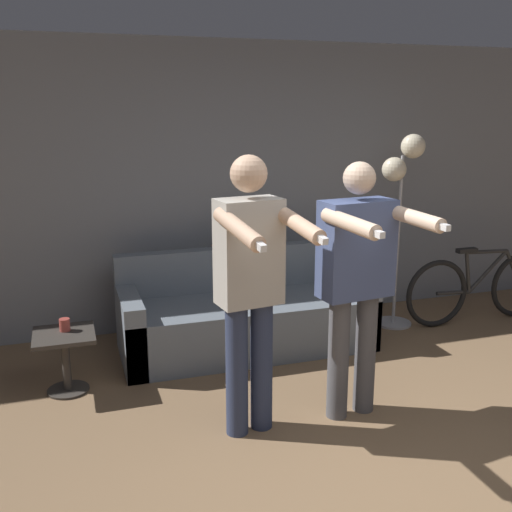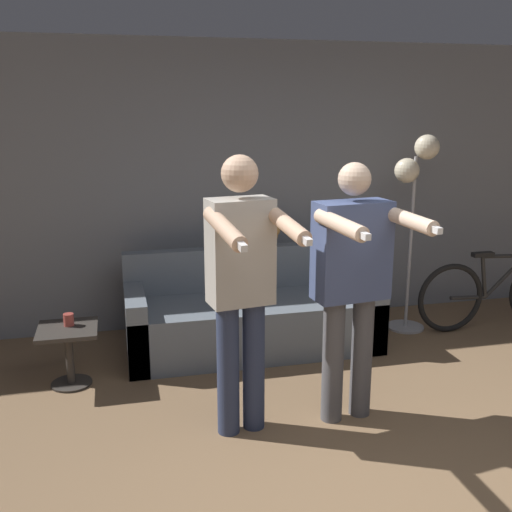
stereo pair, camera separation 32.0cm
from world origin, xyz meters
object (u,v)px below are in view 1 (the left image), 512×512
Objects in this scene: person_right at (357,273)px; cat at (248,237)px; cup at (65,325)px; bicycle at (479,287)px; person_left at (251,281)px; couch at (246,317)px; floor_lamp at (402,180)px; side_table at (65,350)px.

person_right is 1.66m from cat.
cup is at bearing 144.44° from person_right.
person_right reaches higher than bicycle.
person_left is 3.24× the size of cat.
couch is 1.20× the size of person_left.
person_left reaches higher than couch.
person_left is at bearing -142.76° from floor_lamp.
person_right reaches higher than couch.
side_table is at bearing -175.28° from bicycle.
person_left reaches higher than cup.
couch is at bearing -111.23° from cat.
couch is 1.18× the size of floor_lamp.
side_table is (-1.82, 0.94, -0.66)m from person_right.
cat is at bearing 171.57° from floor_lamp.
side_table is (-1.48, -0.39, 0.05)m from couch.
cup is (-2.98, -0.45, -0.88)m from floor_lamp.
cup is (-1.47, -0.34, 0.22)m from couch.
person_left is 0.98× the size of floor_lamp.
floor_lamp is at bearing 167.37° from bicycle.
cup is at bearing 76.86° from side_table.
couch is 1.56m from person_left.
bicycle is at bearing -9.98° from cat.
person_left is 3.90× the size of side_table.
cup is 3.79m from bicycle.
side_table is 0.18m from cup.
cat is (-0.22, 1.64, -0.08)m from person_right.
bicycle is at bearing 16.81° from person_left.
floor_lamp reaches higher than person_left.
side_table is (-1.10, 0.94, -0.68)m from person_left.
person_left reaches higher than person_right.
cat reaches higher than cup.
cup is (-1.09, 0.99, -0.51)m from person_left.
cat is 1.84m from side_table.
floor_lamp reaches higher than side_table.
floor_lamp reaches higher than person_right.
bicycle is (0.80, -0.18, -1.04)m from floor_lamp.
person_right is at bearing -27.33° from side_table.
couch reaches higher than bicycle.
person_left reaches higher than side_table.
couch is at bearing 178.10° from bicycle.
person_left is 1.60m from side_table.
person_left is at bearing -105.67° from couch.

